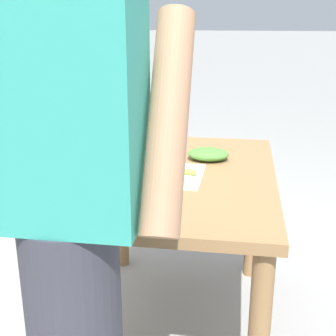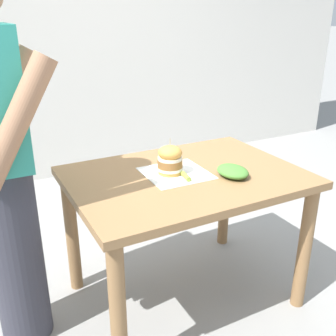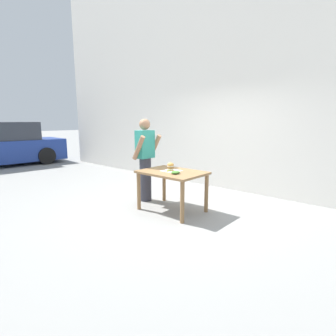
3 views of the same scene
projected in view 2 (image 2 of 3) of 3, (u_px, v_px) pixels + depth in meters
The scene contains 7 objects.
ground_plane at pixel (183, 294), 2.24m from camera, with size 80.00×80.00×0.00m, color gray.
patio_table at pixel (185, 195), 2.01m from camera, with size 0.83×1.15×0.74m.
serving_paper at pixel (176, 173), 1.97m from camera, with size 0.31×0.31×0.00m, color white.
sandwich at pixel (170, 160), 1.94m from camera, with size 0.13×0.13×0.18m.
pickle_spear at pixel (186, 176), 1.90m from camera, with size 0.02×0.02×0.09m, color #8EA83D.
side_salad at pixel (233, 171), 1.93m from camera, with size 0.18×0.14×0.05m, color #477F33.
diner_across_table at pixel (3, 168), 1.66m from camera, with size 0.55×0.35×1.69m.
Camera 2 is at (-1.57, 0.93, 1.50)m, focal length 42.00 mm.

